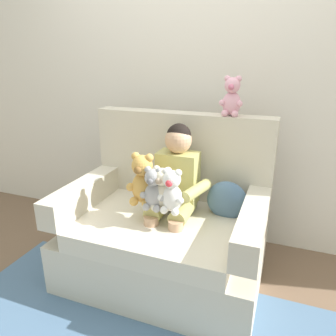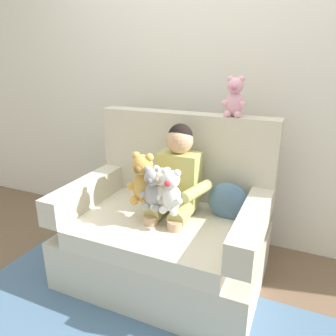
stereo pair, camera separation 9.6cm
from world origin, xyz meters
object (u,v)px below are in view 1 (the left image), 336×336
Objects in this scene: seated_child at (174,183)px; plush_grey at (154,190)px; armchair at (166,230)px; plush_cream at (162,189)px; plush_pink_on_backrest at (232,97)px; plush_honey at (143,181)px; throw_pillow at (227,201)px; plush_white at (172,192)px.

plush_grey is at bearing -113.64° from seated_child.
armchair is 0.41m from plush_grey.
armchair reaches higher than plush_cream.
seated_child is 0.18m from plush_cream.
plush_pink_on_backrest reaches higher than seated_child.
seated_child is 0.22m from plush_honey.
armchair is 4.87× the size of throw_pillow.
plush_cream is 1.00× the size of plush_white.
plush_grey is 0.98× the size of plush_cream.
seated_child is at bearing 78.47° from plush_grey.
seated_child reaches higher than plush_white.
plush_cream is (0.03, -0.16, 0.37)m from armchair.
plush_honey is at bearing 162.02° from plush_cream.
plush_honey is 1.26× the size of throw_pillow.
plush_pink_on_backrest is at bearing 40.58° from seated_child.
armchair is 1.54× the size of seated_child.
plush_pink_on_backrest is at bearing 103.00° from throw_pillow.
plush_white is at bearing -80.44° from seated_child.
plush_grey is 0.98× the size of plush_white.
seated_child is 0.20m from plush_white.
plush_grey is at bearing -39.04° from plush_honey.
throw_pillow is at bearing 16.47° from armchair.
plush_honey is at bearing -127.64° from armchair.
plush_pink_on_backrest is at bearing 32.65° from plush_honey.
plush_white is (0.11, 0.00, 0.00)m from plush_grey.
plush_pink_on_backrest reaches higher than plush_white.
armchair is at bearing 95.50° from plush_cream.
plush_white is at bearing -133.37° from throw_pillow.
plush_pink_on_backrest reaches higher than throw_pillow.
plush_white is 0.73m from plush_pink_on_backrest.
seated_child is at bearing -117.10° from plush_pink_on_backrest.
armchair is 4.78× the size of plush_grey.
plush_honey is at bearing -141.71° from seated_child.
throw_pillow is at bearing -60.56° from plush_pink_on_backrest.
armchair is at bearing 92.37° from plush_grey.
plush_pink_on_backrest reaches higher than plush_grey.
plush_white is (0.10, -0.18, 0.37)m from armchair.
seated_child is at bearing 31.15° from plush_honey.
plush_honey reaches higher than throw_pillow.
seated_child is (0.05, 0.01, 0.34)m from armchair.
plush_grey is 1.05× the size of plush_pink_on_backrest.
throw_pillow is at bearing 14.05° from plush_honey.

